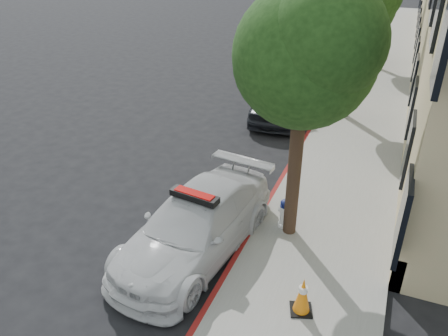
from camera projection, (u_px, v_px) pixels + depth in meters
ground at (211, 175)px, 12.95m from camera, size 120.00×120.00×0.00m
sidewalk at (371, 88)px, 19.85m from camera, size 3.20×50.00×0.15m
curb_strip at (337, 84)px, 20.36m from camera, size 0.12×50.00×0.15m
tree_near at (306, 56)px, 8.30m from camera, size 2.92×2.82×5.62m
tree_mid at (358, 5)px, 14.85m from camera, size 2.77×2.64×5.43m
police_car at (196, 225)px, 9.56m from camera, size 2.54×4.99×1.54m
parked_car_mid at (282, 97)px, 16.71m from camera, size 2.12×4.66×1.55m
parked_car_far at (335, 50)px, 23.50m from camera, size 2.08×4.53×1.44m
fire_hydrant at (285, 213)px, 10.28m from camera, size 0.30×0.28×0.74m
traffic_cone at (303, 295)px, 7.95m from camera, size 0.51×0.51×0.77m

